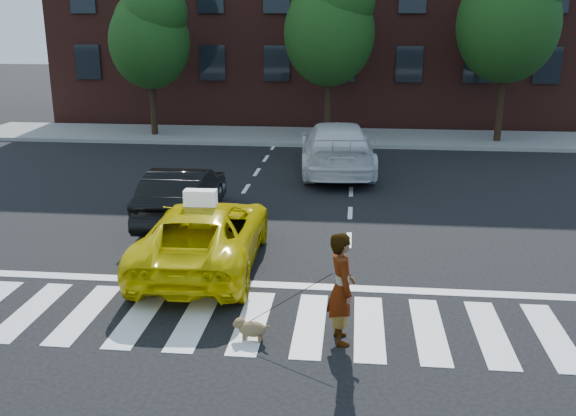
{
  "coord_description": "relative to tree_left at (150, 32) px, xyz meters",
  "views": [
    {
      "loc": [
        1.66,
        -9.89,
        5.04
      ],
      "look_at": [
        0.28,
        3.23,
        1.1
      ],
      "focal_mm": 40.0,
      "sensor_mm": 36.0,
      "label": 1
    }
  ],
  "objects": [
    {
      "name": "taxi_sign",
      "position": [
        5.57,
        -14.7,
        -2.9
      ],
      "size": [
        0.66,
        0.3,
        0.32
      ],
      "primitive_type": "cube",
      "rotation": [
        0.0,
        0.0,
        3.17
      ],
      "color": "white",
      "rests_on": "taxi"
    },
    {
      "name": "sidewalk_far",
      "position": [
        6.97,
        0.5,
        -4.37
      ],
      "size": [
        30.0,
        4.0,
        0.15
      ],
      "primitive_type": "cube",
      "color": "slate",
      "rests_on": "ground"
    },
    {
      "name": "crosswalk",
      "position": [
        6.97,
        -17.0,
        -4.43
      ],
      "size": [
        13.0,
        2.4,
        0.01
      ],
      "primitive_type": "cube",
      "color": "silver",
      "rests_on": "ground"
    },
    {
      "name": "tree_left",
      "position": [
        0.0,
        0.0,
        0.0
      ],
      "size": [
        3.39,
        3.38,
        6.5
      ],
      "color": "black",
      "rests_on": "ground"
    },
    {
      "name": "tree_right",
      "position": [
        14.5,
        -0.0,
        0.82
      ],
      "size": [
        4.0,
        4.0,
        7.7
      ],
      "color": "black",
      "rests_on": "ground"
    },
    {
      "name": "woman",
      "position": [
        8.49,
        -17.51,
        -3.52
      ],
      "size": [
        0.59,
        0.76,
        1.84
      ],
      "primitive_type": "imported",
      "rotation": [
        0.0,
        0.0,
        1.81
      ],
      "color": "#999999",
      "rests_on": "ground"
    },
    {
      "name": "taxi",
      "position": [
        5.57,
        -14.5,
        -3.75
      ],
      "size": [
        2.44,
        5.04,
        1.38
      ],
      "primitive_type": "imported",
      "rotation": [
        0.0,
        0.0,
        3.17
      ],
      "color": "#D8C204",
      "rests_on": "ground"
    },
    {
      "name": "white_suv",
      "position": [
        8.04,
        -5.63,
        -3.59
      ],
      "size": [
        2.83,
        6.01,
        1.7
      ],
      "primitive_type": "imported",
      "rotation": [
        0.0,
        0.0,
        3.22
      ],
      "color": "silver",
      "rests_on": "ground"
    },
    {
      "name": "stop_line",
      "position": [
        6.97,
        -15.4,
        -4.43
      ],
      "size": [
        12.0,
        0.3,
        0.01
      ],
      "primitive_type": "cube",
      "color": "silver",
      "rests_on": "ground"
    },
    {
      "name": "dog",
      "position": [
        7.03,
        -17.63,
        -4.23
      ],
      "size": [
        0.63,
        0.34,
        0.36
      ],
      "rotation": [
        0.0,
        0.0,
        -0.22
      ],
      "color": "#9B6C4E",
      "rests_on": "ground"
    },
    {
      "name": "black_sedan",
      "position": [
        4.29,
        -11.46,
        -3.75
      ],
      "size": [
        1.52,
        4.23,
        1.39
      ],
      "primitive_type": "imported",
      "rotation": [
        0.0,
        0.0,
        3.15
      ],
      "color": "black",
      "rests_on": "ground"
    },
    {
      "name": "tree_mid",
      "position": [
        7.5,
        -0.0,
        0.41
      ],
      "size": [
        3.69,
        3.69,
        7.1
      ],
      "color": "black",
      "rests_on": "ground"
    },
    {
      "name": "ground",
      "position": [
        6.97,
        -17.0,
        -4.44
      ],
      "size": [
        120.0,
        120.0,
        0.0
      ],
      "primitive_type": "plane",
      "color": "black",
      "rests_on": "ground"
    }
  ]
}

